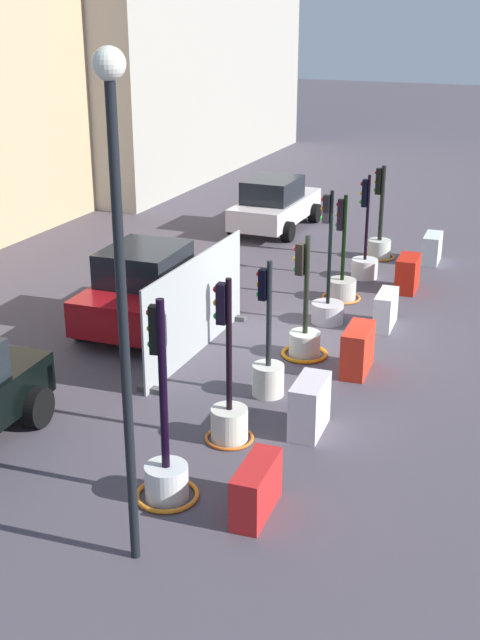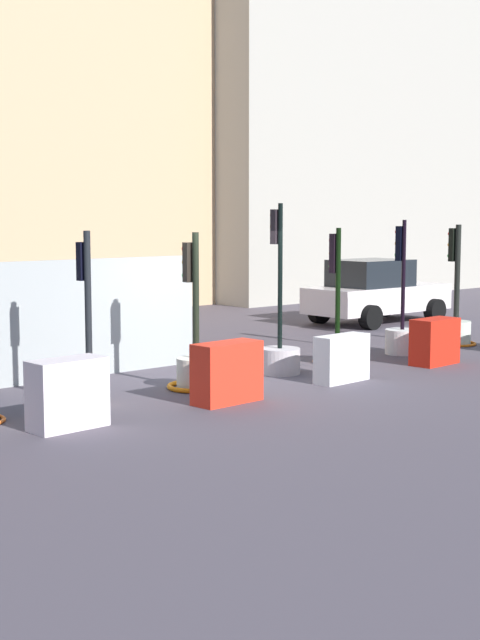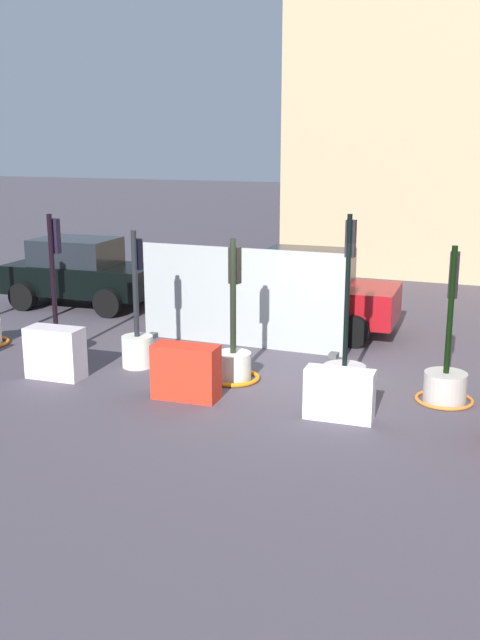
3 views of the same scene
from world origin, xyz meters
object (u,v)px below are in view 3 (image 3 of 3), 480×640
traffic_light_4 (345,365)px  car_red_compact (308,292)px  car_black_sedan (81,272)px  traffic_light_3 (233,357)px  construction_barrier_3 (339,394)px  construction_barrier_1 (55,353)px  traffic_light_2 (137,340)px  construction_barrier_2 (186,372)px  traffic_light_5 (446,379)px  traffic_light_1 (57,331)px

traffic_light_4 → car_red_compact: bearing=115.6°
car_black_sedan → traffic_light_3: bearing=-34.7°
traffic_light_3 → construction_barrier_3: (2.20, -1.14, -0.03)m
construction_barrier_1 → car_red_compact: 5.79m
traffic_light_2 → construction_barrier_2: traffic_light_2 is taller
construction_barrier_1 → traffic_light_3: bearing=19.9°
traffic_light_4 → construction_barrier_2: bearing=-150.6°
traffic_light_3 → traffic_light_5: size_ratio=0.99×
car_red_compact → construction_barrier_1: bearing=-123.7°
traffic_light_3 → traffic_light_4: bearing=3.4°
construction_barrier_2 → construction_barrier_3: construction_barrier_2 is taller
traffic_light_1 → traffic_light_5: size_ratio=1.09×
traffic_light_1 → traffic_light_3: 3.74m
car_red_compact → traffic_light_5: bearing=-46.0°
traffic_light_1 → traffic_light_2: bearing=0.1°
traffic_light_2 → construction_barrier_2: size_ratio=2.31×
traffic_light_2 → construction_barrier_3: (4.15, -1.19, -0.12)m
traffic_light_1 → traffic_light_3: (3.74, -0.05, -0.08)m
traffic_light_3 → car_red_compact: (0.24, 3.73, 0.46)m
traffic_light_1 → construction_barrier_3: 6.06m
car_red_compact → car_black_sedan: car_red_compact is taller
traffic_light_1 → traffic_light_2: size_ratio=1.09×
traffic_light_4 → car_red_compact: 4.02m
traffic_light_3 → car_black_sedan: (-5.84, 4.03, 0.45)m
traffic_light_3 → construction_barrier_3: bearing=-27.5°
car_black_sedan → construction_barrier_2: bearing=-43.6°
construction_barrier_2 → traffic_light_2: bearing=142.4°
traffic_light_5 → construction_barrier_1: size_ratio=2.47×
traffic_light_4 → car_red_compact: size_ratio=0.76×
construction_barrier_1 → traffic_light_4: bearing=13.6°
traffic_light_2 → car_black_sedan: traffic_light_2 is taller
traffic_light_1 → construction_barrier_2: bearing=-20.0°
construction_barrier_2 → traffic_light_1: bearing=160.0°
construction_barrier_2 → construction_barrier_3: bearing=1.0°
traffic_light_5 → traffic_light_3: bearing=-176.0°
traffic_light_3 → construction_barrier_1: (-2.97, -1.08, 0.04)m
traffic_light_5 → car_red_compact: size_ratio=0.65×
traffic_light_5 → construction_barrier_1: (-6.56, -1.33, 0.08)m
traffic_light_1 → construction_barrier_2: 3.61m
traffic_light_1 → traffic_light_4: traffic_light_4 is taller
car_black_sedan → construction_barrier_1: bearing=-60.7°
traffic_light_3 → traffic_light_2: bearing=178.6°
construction_barrier_2 → traffic_light_5: bearing=20.1°
traffic_light_5 → construction_barrier_3: bearing=-135.0°
traffic_light_3 → construction_barrier_2: bearing=-106.2°
construction_barrier_3 → traffic_light_1: bearing=168.7°
construction_barrier_1 → car_red_compact: car_red_compact is taller
construction_barrier_1 → construction_barrier_3: (5.16, -0.07, -0.06)m
traffic_light_3 → construction_barrier_3: 2.48m
traffic_light_3 → car_black_sedan: 7.11m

